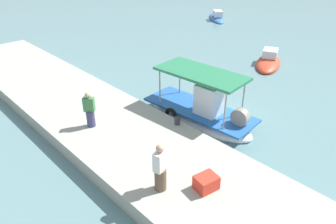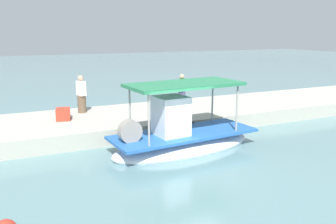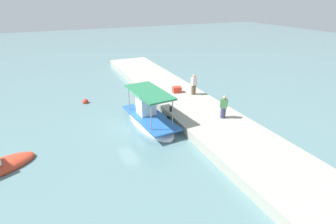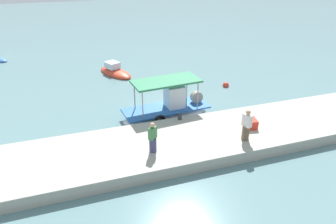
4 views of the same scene
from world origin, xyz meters
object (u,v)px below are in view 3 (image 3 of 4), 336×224
at_px(main_fishing_boat, 149,118).
at_px(cargo_crate, 177,90).
at_px(marker_buoy, 85,102).
at_px(mooring_bollard, 171,109).
at_px(fisherman_near_bollard, 194,85).
at_px(fisherman_by_crate, 223,108).

distance_m(main_fishing_boat, cargo_crate, 5.45).
bearing_deg(marker_buoy, mooring_bollard, -138.19).
bearing_deg(fisherman_near_bollard, mooring_bollard, 127.28).
relative_size(main_fishing_boat, marker_buoy, 11.71).
xyz_separation_m(main_fishing_boat, fisherman_near_bollard, (2.67, -5.06, 0.97)).
distance_m(main_fishing_boat, marker_buoy, 7.08).
distance_m(main_fishing_boat, fisherman_by_crate, 5.22).
bearing_deg(fisherman_by_crate, fisherman_near_bollard, -5.45).
xyz_separation_m(fisherman_by_crate, marker_buoy, (8.44, 8.12, -1.28)).
bearing_deg(marker_buoy, main_fishing_boat, -149.95).
distance_m(fisherman_near_bollard, marker_buoy, 9.36).
height_order(cargo_crate, marker_buoy, cargo_crate).
bearing_deg(fisherman_by_crate, marker_buoy, 43.93).
bearing_deg(cargo_crate, mooring_bollard, 148.01).
bearing_deg(fisherman_near_bollard, fisherman_by_crate, 174.55).
relative_size(mooring_bollard, marker_buoy, 0.73).
bearing_deg(fisherman_by_crate, main_fishing_boat, 63.19).
bearing_deg(fisherman_near_bollard, marker_buoy, 68.16).
height_order(main_fishing_boat, mooring_bollard, main_fishing_boat).
xyz_separation_m(fisherman_by_crate, mooring_bollard, (2.49, 2.81, -0.55)).
height_order(fisherman_near_bollard, mooring_bollard, fisherman_near_bollard).
bearing_deg(mooring_bollard, fisherman_by_crate, -131.57).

